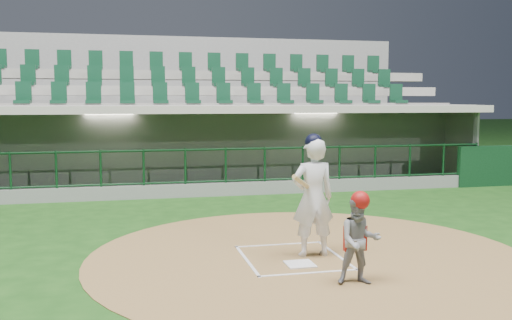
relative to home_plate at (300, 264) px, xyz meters
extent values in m
plane|color=#163F12|center=(0.00, 0.70, -0.02)|extent=(120.00, 120.00, 0.00)
cylinder|color=brown|center=(0.30, 0.50, -0.02)|extent=(7.20, 7.20, 0.01)
cube|color=white|center=(0.00, 0.00, 0.00)|extent=(0.43, 0.43, 0.02)
cube|color=white|center=(-0.75, 0.40, 0.00)|extent=(0.05, 1.80, 0.01)
cube|color=silver|center=(0.75, 0.40, 0.00)|extent=(0.05, 1.80, 0.01)
cube|color=white|center=(0.00, 1.25, 0.00)|extent=(1.55, 0.05, 0.01)
cube|color=white|center=(0.00, -0.45, 0.00)|extent=(1.55, 0.05, 0.01)
cube|color=gray|center=(0.00, 8.20, -0.57)|extent=(15.00, 3.00, 0.10)
cube|color=gray|center=(0.00, 9.80, 0.83)|extent=(15.00, 0.20, 2.70)
cube|color=#B3AD9F|center=(0.00, 9.68, 1.08)|extent=(13.50, 0.04, 0.90)
cube|color=slate|center=(7.50, 8.20, 0.83)|extent=(0.20, 3.00, 2.70)
cube|color=#AFAA9E|center=(0.00, 7.95, 2.28)|extent=(15.40, 3.50, 0.20)
cube|color=slate|center=(0.00, 6.65, 0.13)|extent=(15.00, 0.15, 0.40)
cube|color=black|center=(0.00, 6.65, 1.70)|extent=(15.00, 0.01, 0.95)
cube|color=brown|center=(0.00, 9.25, -0.30)|extent=(12.75, 0.40, 0.45)
cube|color=white|center=(-3.00, 8.20, 2.15)|extent=(1.30, 0.35, 0.04)
cube|color=white|center=(3.00, 8.20, 2.15)|extent=(1.30, 0.35, 0.04)
cube|color=black|center=(7.80, 6.60, 0.58)|extent=(1.80, 0.18, 1.20)
imported|color=#A71213|center=(-3.94, 8.86, 0.30)|extent=(1.14, 0.77, 1.64)
imported|color=maroon|center=(-1.09, 8.75, 0.35)|extent=(1.09, 0.63, 1.74)
imported|color=#A01811|center=(1.67, 9.09, 0.24)|extent=(0.76, 0.51, 1.53)
imported|color=#B21713|center=(3.74, 8.87, 0.36)|extent=(1.67, 0.66, 1.76)
cube|color=slate|center=(0.00, 11.45, 1.13)|extent=(17.00, 6.50, 2.50)
cube|color=gray|center=(0.00, 9.95, 2.28)|extent=(16.60, 0.95, 0.30)
cube|color=#9F9B90|center=(0.00, 10.90, 2.83)|extent=(16.60, 0.95, 0.30)
cube|color=gray|center=(0.00, 11.85, 3.38)|extent=(16.60, 0.95, 0.30)
cube|color=gray|center=(0.00, 14.80, 2.50)|extent=(17.00, 0.25, 5.05)
imported|color=white|center=(0.35, 0.45, 0.95)|extent=(0.70, 0.46, 1.92)
sphere|color=black|center=(0.35, 0.45, 1.85)|extent=(0.28, 0.28, 0.28)
cylinder|color=tan|center=(0.10, 0.20, 1.23)|extent=(0.58, 0.79, 0.39)
imported|color=gray|center=(0.52, -1.06, 0.60)|extent=(0.66, 0.56, 1.22)
sphere|color=#A81412|center=(0.52, -1.06, 1.16)|extent=(0.26, 0.26, 0.26)
cube|color=#A21911|center=(0.52, -0.91, 0.60)|extent=(0.32, 0.10, 0.35)
camera|label=1|loc=(-2.57, -8.20, 2.51)|focal=40.00mm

